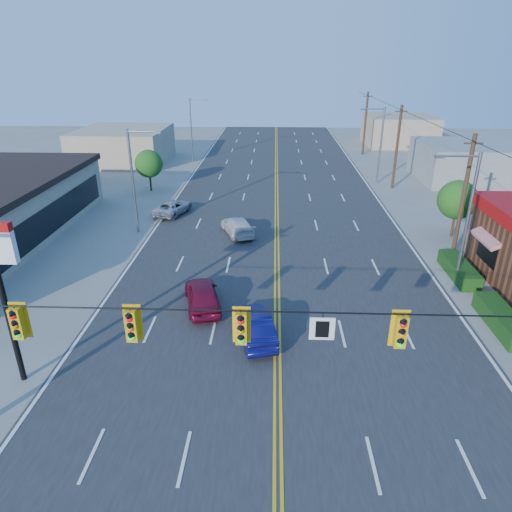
{
  "coord_description": "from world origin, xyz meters",
  "views": [
    {
      "loc": [
        -0.3,
        -11.53,
        12.86
      ],
      "look_at": [
        -1.26,
        12.62,
        2.2
      ],
      "focal_mm": 32.0,
      "sensor_mm": 36.0,
      "label": 1
    }
  ],
  "objects_px": {
    "car_silver": "(173,208)",
    "car_white": "(237,227)",
    "signal_span": "(277,344)",
    "car_magenta": "(202,296)",
    "car_blue": "(255,326)"
  },
  "relations": [
    {
      "from": "signal_span",
      "to": "car_magenta",
      "type": "xyz_separation_m",
      "value": [
        -4.01,
        10.38,
        -4.15
      ]
    },
    {
      "from": "car_magenta",
      "to": "car_silver",
      "type": "height_order",
      "value": "car_magenta"
    },
    {
      "from": "signal_span",
      "to": "car_silver",
      "type": "xyz_separation_m",
      "value": [
        -8.99,
        26.38,
        -4.27
      ]
    },
    {
      "from": "car_blue",
      "to": "car_white",
      "type": "bearing_deg",
      "value": -96.15
    },
    {
      "from": "car_silver",
      "to": "car_white",
      "type": "bearing_deg",
      "value": 159.48
    },
    {
      "from": "car_white",
      "to": "car_silver",
      "type": "relative_size",
      "value": 1.0
    },
    {
      "from": "signal_span",
      "to": "car_magenta",
      "type": "distance_m",
      "value": 11.87
    },
    {
      "from": "car_white",
      "to": "car_silver",
      "type": "xyz_separation_m",
      "value": [
        -6.03,
        4.62,
        -0.03
      ]
    },
    {
      "from": "car_blue",
      "to": "car_silver",
      "type": "distance_m",
      "value": 20.51
    },
    {
      "from": "car_blue",
      "to": "car_silver",
      "type": "height_order",
      "value": "car_blue"
    },
    {
      "from": "signal_span",
      "to": "car_silver",
      "type": "height_order",
      "value": "signal_span"
    },
    {
      "from": "signal_span",
      "to": "car_blue",
      "type": "relative_size",
      "value": 5.79
    },
    {
      "from": "car_blue",
      "to": "car_magenta",
      "type": "bearing_deg",
      "value": -57.8
    },
    {
      "from": "car_white",
      "to": "car_silver",
      "type": "bearing_deg",
      "value": -58.88
    },
    {
      "from": "car_magenta",
      "to": "car_silver",
      "type": "xyz_separation_m",
      "value": [
        -4.98,
        16.0,
        -0.13
      ]
    }
  ]
}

